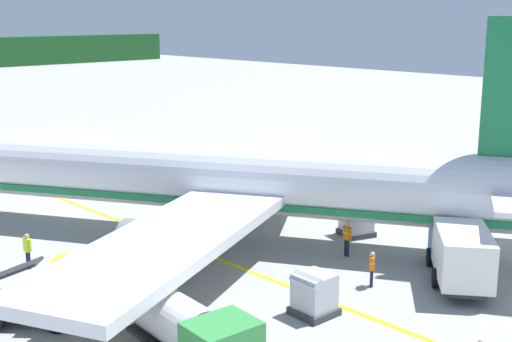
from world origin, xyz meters
TOP-DOWN VIEW (x-y plane):
  - airliner_foreground at (18.10, 24.43)m, footprint 31.93×37.64m
  - service_truck_baggage at (8.32, 13.91)m, footprint 2.78×6.09m
  - service_truck_catering at (22.05, 11.51)m, footprint 6.19×5.46m
  - service_truck_pushback at (6.68, 20.76)m, footprint 5.49×5.67m
  - cargo_container_near at (14.63, 13.78)m, footprint 1.67×1.67m
  - cargo_container_mid at (24.04, 18.96)m, footprint 2.09×2.09m
  - crew_loader_left at (18.75, 13.95)m, footprint 0.51×0.46m
  - crew_loader_right at (8.65, 26.78)m, footprint 0.24×0.63m
  - crew_supervisor at (21.05, 17.21)m, footprint 0.32×0.62m
  - apron_guide_line at (16.06, 19.92)m, footprint 0.30×60.00m

SIDE VIEW (x-z plane):
  - apron_guide_line at x=16.06m, z-range 0.00..0.01m
  - cargo_container_near at x=14.63m, z-range -0.05..1.81m
  - crew_loader_left at x=18.75m, z-range 0.15..1.79m
  - cargo_container_mid at x=24.04m, z-range -0.05..2.00m
  - crew_loader_right at x=8.65m, z-range 0.16..1.92m
  - crew_supervisor at x=21.05m, z-range 0.17..1.96m
  - service_truck_pushback at x=6.68m, z-range -0.09..2.47m
  - service_truck_baggage at x=8.32m, z-range 0.20..2.60m
  - service_truck_catering at x=22.05m, z-range 0.17..2.87m
  - airliner_foreground at x=18.10m, z-range -2.56..9.34m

